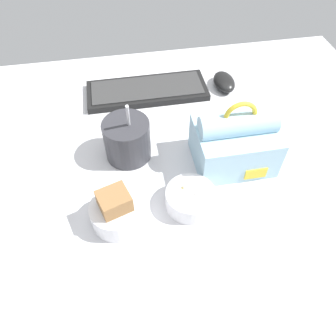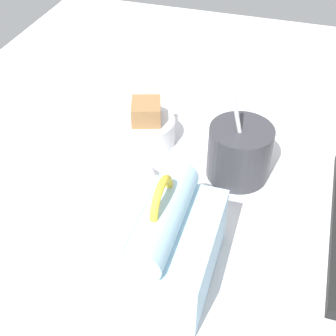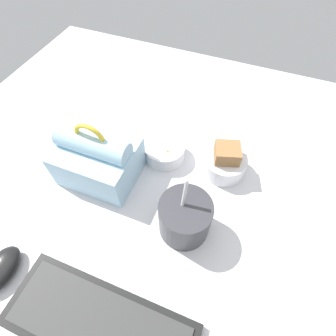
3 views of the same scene
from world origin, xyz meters
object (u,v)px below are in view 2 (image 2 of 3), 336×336
object	(u,v)px
lunch_bag	(162,243)
soup_cup	(239,151)
bento_bowl_sandwich	(147,128)
bento_bowl_snacks	(123,186)

from	to	relation	value
lunch_bag	soup_cup	world-z (taller)	lunch_bag
soup_cup	bento_bowl_sandwich	bearing A→B (deg)	-102.61
lunch_bag	bento_bowl_sandwich	xyz separation A→B (cm)	(-27.51, -11.86, -2.74)
lunch_bag	bento_bowl_snacks	world-z (taller)	lunch_bag
soup_cup	bento_bowl_sandwich	world-z (taller)	soup_cup
lunch_bag	bento_bowl_snacks	xyz separation A→B (cm)	(-12.36, -10.61, -3.73)
soup_cup	lunch_bag	bearing A→B (deg)	-14.51
lunch_bag	bento_bowl_sandwich	size ratio (longest dim) A/B	1.69
bento_bowl_sandwich	lunch_bag	bearing A→B (deg)	23.32
soup_cup	bento_bowl_snacks	size ratio (longest dim) A/B	1.56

